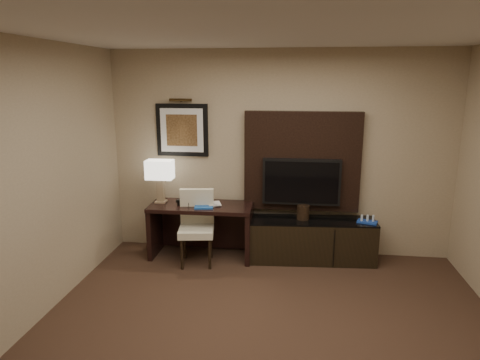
% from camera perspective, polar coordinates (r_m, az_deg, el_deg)
% --- Properties ---
extents(ceiling, '(4.50, 5.00, 0.01)m').
position_cam_1_polar(ceiling, '(3.12, 3.88, 20.22)').
color(ceiling, silver).
rests_on(ceiling, wall_back).
extents(wall_back, '(4.50, 0.01, 2.70)m').
position_cam_1_polar(wall_back, '(5.68, 5.24, 3.46)').
color(wall_back, tan).
rests_on(wall_back, floor).
extents(desk, '(1.34, 0.59, 0.72)m').
position_cam_1_polar(desk, '(5.73, -5.14, -6.74)').
color(desk, black).
rests_on(desk, floor).
extents(credenza, '(1.64, 0.56, 0.56)m').
position_cam_1_polar(credenza, '(5.68, 9.51, -7.91)').
color(credenza, black).
rests_on(credenza, floor).
extents(tv_wall_panel, '(1.50, 0.12, 1.30)m').
position_cam_1_polar(tv_wall_panel, '(5.64, 8.25, 2.47)').
color(tv_wall_panel, black).
rests_on(tv_wall_panel, wall_back).
extents(tv, '(1.00, 0.08, 0.60)m').
position_cam_1_polar(tv, '(5.59, 8.18, -0.24)').
color(tv, black).
rests_on(tv, tv_wall_panel).
extents(artwork, '(0.70, 0.04, 0.70)m').
position_cam_1_polar(artwork, '(5.81, -7.71, 6.61)').
color(artwork, black).
rests_on(artwork, wall_back).
extents(picture_light, '(0.04, 0.04, 0.30)m').
position_cam_1_polar(picture_light, '(5.74, -7.93, 10.53)').
color(picture_light, '#3C2A13').
rests_on(picture_light, wall_back).
extents(desk_chair, '(0.50, 0.56, 0.90)m').
position_cam_1_polar(desk_chair, '(5.48, -5.84, -6.67)').
color(desk_chair, beige).
rests_on(desk_chair, floor).
extents(table_lamp, '(0.37, 0.26, 0.55)m').
position_cam_1_polar(table_lamp, '(5.73, -10.58, -0.31)').
color(table_lamp, '#927B5B').
rests_on(table_lamp, desk).
extents(desk_phone, '(0.23, 0.21, 0.09)m').
position_cam_1_polar(desk_phone, '(5.65, -7.16, -2.78)').
color(desk_phone, black).
rests_on(desk_phone, desk).
extents(blue_folder, '(0.28, 0.34, 0.02)m').
position_cam_1_polar(blue_folder, '(5.56, -4.80, -3.38)').
color(blue_folder, '#194FA5').
rests_on(blue_folder, desk).
extents(book, '(0.16, 0.07, 0.22)m').
position_cam_1_polar(book, '(5.56, -4.33, -2.26)').
color(book, '#C2AE99').
rests_on(book, desk).
extents(ice_bucket, '(0.18, 0.18, 0.18)m').
position_cam_1_polar(ice_bucket, '(5.57, 8.40, -4.30)').
color(ice_bucket, black).
rests_on(ice_bucket, credenza).
extents(minibar_tray, '(0.27, 0.21, 0.09)m').
position_cam_1_polar(minibar_tray, '(5.63, 16.63, -5.04)').
color(minibar_tray, '#183CA0').
rests_on(minibar_tray, credenza).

